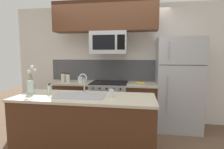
# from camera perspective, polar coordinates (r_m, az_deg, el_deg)

# --- Properties ---
(ground_plane) EXTENTS (10.00, 10.00, 0.00)m
(ground_plane) POSITION_cam_1_polar(r_m,az_deg,el_deg) (3.16, -3.88, -21.91)
(ground_plane) COLOR brown
(rear_partition) EXTENTS (5.20, 0.10, 2.60)m
(rear_partition) POSITION_cam_1_polar(r_m,az_deg,el_deg) (4.01, 4.29, 3.52)
(rear_partition) COLOR silver
(rear_partition) RESTS_ON ground
(splash_band) EXTENTS (2.88, 0.01, 0.48)m
(splash_band) POSITION_cam_1_polar(r_m,az_deg,el_deg) (4.00, -0.08, 1.38)
(splash_band) COLOR #4C4C51
(splash_band) RESTS_ON rear_partition
(back_counter_left) EXTENTS (0.79, 0.65, 0.91)m
(back_counter_left) POSITION_cam_1_polar(r_m,az_deg,el_deg) (4.01, -11.78, -8.83)
(back_counter_left) COLOR #4C2B19
(back_counter_left) RESTS_ON ground
(back_counter_right) EXTENTS (0.62, 0.65, 0.91)m
(back_counter_right) POSITION_cam_1_polar(r_m,az_deg,el_deg) (3.76, 9.49, -9.80)
(back_counter_right) COLOR #4C2B19
(back_counter_right) RESTS_ON ground
(stove_range) EXTENTS (0.76, 0.64, 0.93)m
(stove_range) POSITION_cam_1_polar(r_m,az_deg,el_deg) (3.81, -0.87, -9.41)
(stove_range) COLOR #A8AAAF
(stove_range) RESTS_ON ground
(microwave) EXTENTS (0.74, 0.40, 0.45)m
(microwave) POSITION_cam_1_polar(r_m,az_deg,el_deg) (3.66, -0.96, 10.26)
(microwave) COLOR #A8AAAF
(upper_cabinet_band) EXTENTS (2.11, 0.34, 0.60)m
(upper_cabinet_band) POSITION_cam_1_polar(r_m,az_deg,el_deg) (3.72, -2.43, 18.37)
(upper_cabinet_band) COLOR #4C2B19
(refrigerator) EXTENTS (0.84, 0.74, 1.83)m
(refrigerator) POSITION_cam_1_polar(r_m,az_deg,el_deg) (3.76, 20.64, -2.96)
(refrigerator) COLOR #A8AAAF
(refrigerator) RESTS_ON ground
(storage_jar_tall) EXTENTS (0.10, 0.10, 0.20)m
(storage_jar_tall) POSITION_cam_1_polar(r_m,az_deg,el_deg) (4.03, -15.61, -0.84)
(storage_jar_tall) COLOR silver
(storage_jar_tall) RESTS_ON back_counter_left
(storage_jar_medium) EXTENTS (0.09, 0.09, 0.19)m
(storage_jar_medium) POSITION_cam_1_polar(r_m,az_deg,el_deg) (3.93, -14.25, -1.00)
(storage_jar_medium) COLOR silver
(storage_jar_medium) RESTS_ON back_counter_left
(storage_jar_short) EXTENTS (0.11, 0.11, 0.15)m
(storage_jar_short) POSITION_cam_1_polar(r_m,az_deg,el_deg) (3.86, -10.32, -1.41)
(storage_jar_short) COLOR silver
(storage_jar_short) RESTS_ON back_counter_left
(banana_bunch) EXTENTS (0.19, 0.16, 0.07)m
(banana_bunch) POSITION_cam_1_polar(r_m,az_deg,el_deg) (3.60, 9.35, -2.76)
(banana_bunch) COLOR yellow
(banana_bunch) RESTS_ON back_counter_right
(island_counter) EXTENTS (2.01, 0.75, 0.91)m
(island_counter) POSITION_cam_1_polar(r_m,az_deg,el_deg) (2.69, -8.74, -16.43)
(island_counter) COLOR #4C2B19
(island_counter) RESTS_ON ground
(kitchen_sink) EXTENTS (0.76, 0.40, 0.16)m
(kitchen_sink) POSITION_cam_1_polar(r_m,az_deg,el_deg) (2.60, -10.65, -8.35)
(kitchen_sink) COLOR #ADAFB5
(kitchen_sink) RESTS_ON island_counter
(sink_faucet) EXTENTS (0.14, 0.14, 0.31)m
(sink_faucet) POSITION_cam_1_polar(r_m,az_deg,el_deg) (2.73, -9.36, -1.91)
(sink_faucet) COLOR #B7BABF
(sink_faucet) RESTS_ON island_counter
(dish_soap_bottle) EXTENTS (0.06, 0.05, 0.16)m
(dish_soap_bottle) POSITION_cam_1_polar(r_m,az_deg,el_deg) (2.81, -19.84, -4.63)
(dish_soap_bottle) COLOR beige
(dish_soap_bottle) RESTS_ON island_counter
(drinking_glass) EXTENTS (0.07, 0.07, 0.11)m
(drinking_glass) POSITION_cam_1_polar(r_m,az_deg,el_deg) (2.47, -0.14, -6.08)
(drinking_glass) COLOR silver
(drinking_glass) RESTS_ON island_counter
(flower_vase) EXTENTS (0.13, 0.11, 0.43)m
(flower_vase) POSITION_cam_1_polar(r_m,az_deg,el_deg) (2.92, -24.99, -3.22)
(flower_vase) COLOR silver
(flower_vase) RESTS_ON island_counter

